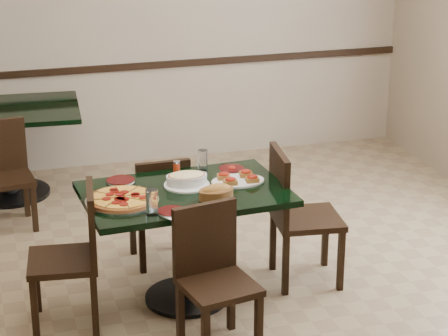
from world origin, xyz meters
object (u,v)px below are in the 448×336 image
object	(u,v)px
chair_left	(76,250)
lasagna_casserole	(187,179)
chair_right	(295,209)
main_table	(185,218)
chair_near	(213,270)
bruschetta_platter	(238,179)
bread_basket	(216,192)
back_chair_near	(5,169)
back_table	(5,135)
pepperoni_pizza	(122,199)
chair_far	(161,206)

from	to	relation	value
chair_left	lasagna_casserole	bearing A→B (deg)	110.15
lasagna_casserole	chair_right	bearing A→B (deg)	-1.51
main_table	chair_near	size ratio (longest dim) A/B	1.53
chair_right	bruschetta_platter	xyz separation A→B (m)	(-0.39, -0.01, 0.26)
main_table	chair_right	bearing A→B (deg)	0.47
chair_near	bruschetta_platter	xyz separation A→B (m)	(0.33, 0.60, 0.30)
chair_right	chair_left	distance (m)	1.45
chair_right	bread_basket	bearing A→B (deg)	117.67
chair_right	back_chair_near	xyz separation A→B (m)	(-1.77, 1.51, -0.07)
chair_left	back_chair_near	world-z (taller)	chair_left
back_chair_near	back_table	bearing A→B (deg)	79.72
chair_left	pepperoni_pizza	distance (m)	0.41
main_table	lasagna_casserole	bearing A→B (deg)	64.14
back_table	chair_far	xyz separation A→B (m)	(0.94, -1.64, -0.09)
chair_right	chair_left	size ratio (longest dim) A/B	1.05
back_table	bruschetta_platter	world-z (taller)	bruschetta_platter
lasagna_casserole	bruschetta_platter	size ratio (longest dim) A/B	0.83
pepperoni_pizza	bread_basket	xyz separation A→B (m)	(0.55, -0.11, 0.02)
chair_right	back_table	bearing A→B (deg)	45.73
lasagna_casserole	bread_basket	bearing A→B (deg)	-64.53
chair_right	lasagna_casserole	size ratio (longest dim) A/B	3.22
bruschetta_platter	chair_right	bearing A→B (deg)	2.31
lasagna_casserole	chair_left	bearing A→B (deg)	-166.36
back_chair_near	pepperoni_pizza	xyz separation A→B (m)	(0.62, -1.64, 0.32)
main_table	back_chair_near	bearing A→B (deg)	119.36
chair_left	pepperoni_pizza	xyz separation A→B (m)	(0.30, 0.03, 0.28)
chair_far	pepperoni_pizza	xyz separation A→B (m)	(-0.36, -0.61, 0.33)
bruschetta_platter	main_table	bearing A→B (deg)	-171.76
back_chair_near	bruschetta_platter	distance (m)	2.08
back_chair_near	pepperoni_pizza	size ratio (longest dim) A/B	1.84
chair_far	bread_basket	xyz separation A→B (m)	(0.19, -0.71, 0.35)
back_table	chair_right	world-z (taller)	chair_right
chair_right	pepperoni_pizza	xyz separation A→B (m)	(-1.15, -0.12, 0.25)
chair_far	chair_near	distance (m)	1.09
main_table	chair_far	world-z (taller)	chair_far
chair_near	lasagna_casserole	world-z (taller)	chair_near
main_table	chair_left	bearing A→B (deg)	-176.05
back_table	chair_far	world-z (taller)	chair_far
chair_left	back_chair_near	distance (m)	1.70
main_table	back_table	size ratio (longest dim) A/B	1.01
chair_near	lasagna_casserole	xyz separation A→B (m)	(0.01, 0.63, 0.33)
back_table	bread_basket	distance (m)	2.63
chair_right	back_chair_near	size ratio (longest dim) A/B	1.13
chair_far	chair_left	size ratio (longest dim) A/B	0.91
main_table	lasagna_casserole	xyz separation A→B (m)	(0.03, 0.08, 0.23)
back_table	chair_near	bearing A→B (deg)	-65.70
chair_near	chair_right	distance (m)	0.95
chair_far	chair_left	distance (m)	0.91
lasagna_casserole	bread_basket	size ratio (longest dim) A/B	1.18
main_table	bruschetta_platter	size ratio (longest dim) A/B	3.75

